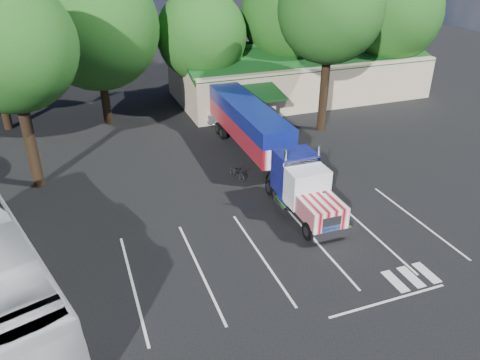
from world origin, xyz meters
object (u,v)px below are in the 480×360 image
object	(u,v)px
bicycle	(237,173)
silver_sedan	(233,117)
woman	(323,206)
semi_truck	(260,136)

from	to	relation	value
bicycle	silver_sedan	xyz separation A→B (m)	(3.20, 9.69, 0.29)
woman	silver_sedan	size ratio (longest dim) A/B	0.43
semi_truck	silver_sedan	size ratio (longest dim) A/B	4.32
silver_sedan	semi_truck	bearing A→B (deg)	-165.56
silver_sedan	woman	bearing A→B (deg)	-160.56
bicycle	silver_sedan	world-z (taller)	silver_sedan
woman	bicycle	size ratio (longest dim) A/B	1.16
semi_truck	bicycle	bearing A→B (deg)	-147.43
woman	silver_sedan	xyz separation A→B (m)	(0.50, 16.24, -0.22)
semi_truck	silver_sedan	bearing A→B (deg)	84.12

